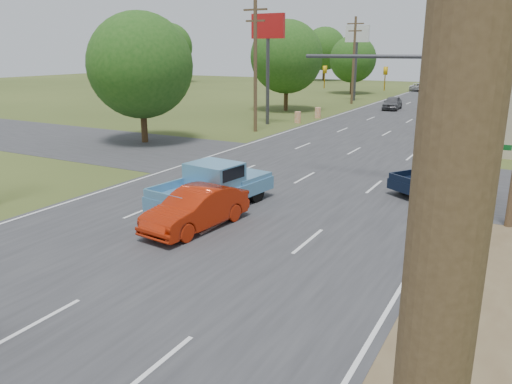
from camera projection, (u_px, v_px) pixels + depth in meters
The scene contains 26 objects.
ground at pixel (38, 323), 11.94m from camera, with size 200.00×200.00×0.00m, color #38461C.
main_road at pixel (409, 121), 45.63m from camera, with size 15.00×180.00×0.02m, color #2D2D30.
cross_road at pixel (319, 170), 27.10m from camera, with size 120.00×10.00×0.02m, color #2D2D30.
utility_pole_0 at pixel (437, 325), 1.86m from camera, with size 2.00×0.28×10.00m.
utility_pole_5 at pixel (255, 63), 38.47m from camera, with size 2.00×0.28×10.00m.
utility_pole_6 at pixel (354, 58), 58.68m from camera, with size 2.00×0.28×10.00m.
tree_0 at pixel (140, 66), 33.83m from camera, with size 7.14×7.14×8.84m.
tree_1 at pixel (287, 57), 52.04m from camera, with size 7.56×7.56×9.36m.
tree_2 at pixel (353, 59), 72.75m from camera, with size 6.72×6.72×8.32m.
tree_4 at pixel (169, 47), 98.74m from camera, with size 9.24×9.24×11.44m.
tree_6 at pixel (324, 49), 104.07m from camera, with size 8.82×8.82×10.92m.
barrel_0 at pixel (463, 215), 18.20m from camera, with size 0.56×0.56×1.00m, color orange.
barrel_1 at pixel (493, 169), 25.18m from camera, with size 0.56×0.56×1.00m, color orange.
barrel_2 at pixel (298, 117), 44.38m from camera, with size 0.56×0.56×1.00m, color orange.
barrel_3 at pixel (318, 113), 47.61m from camera, with size 0.56×0.56×1.00m, color orange.
pole_sign_left_near at pixel (268, 39), 41.79m from camera, with size 3.00×0.35×9.20m.
pole_sign_left_far at pixel (357, 42), 62.00m from camera, with size 3.00×0.35×9.20m.
lane_sign at pixel (479, 167), 19.41m from camera, with size 1.20×0.08×2.52m.
street_name_sign at pixel (498, 168), 20.47m from camera, with size 0.80×0.08×2.61m.
signal_mast at pixel (437, 85), 22.24m from camera, with size 9.12×0.40×7.00m.
red_convertible at pixel (196, 209), 18.08m from camera, with size 1.56×4.48×1.48m, color #A51F07.
blue_pickup at pixel (215, 185), 20.49m from camera, with size 2.89×5.90×1.88m.
navy_pickup at pixel (441, 176), 22.66m from camera, with size 3.98×4.82×1.52m.
distant_car_grey at pixel (392, 103), 54.16m from camera, with size 1.68×4.17×1.42m, color #545459.
distant_car_silver at pixel (461, 97), 61.20m from camera, with size 1.91×4.70×1.36m, color #BCBCC1.
distant_car_white at pixel (418, 87), 78.70m from camera, with size 2.03×4.40×1.22m, color #BABABA.
Camera 1 is at (9.70, -6.78, 6.31)m, focal length 35.00 mm.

